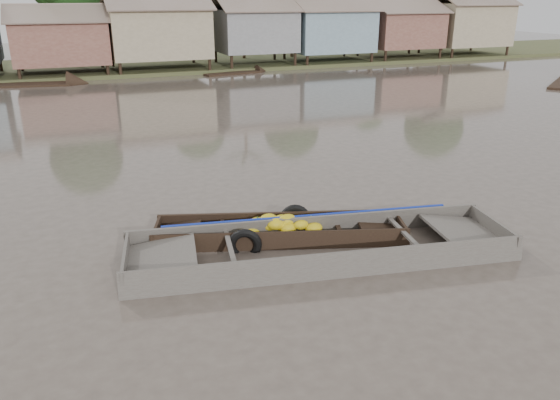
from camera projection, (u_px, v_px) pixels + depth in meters
name	position (u px, v px, depth m)	size (l,w,h in m)	color
ground	(291.00, 246.00, 11.77)	(120.00, 120.00, 0.00)	#4D433B
riverbank	(159.00, 24.00, 39.42)	(120.00, 12.47, 10.22)	#384723
banana_boat	(277.00, 232.00, 12.12)	(5.67, 2.98, 0.78)	black
viewer_boat	(321.00, 252.00, 11.33)	(8.20, 3.48, 0.64)	#47423C
distant_boats	(149.00, 88.00, 32.04)	(48.94, 15.07, 0.35)	black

